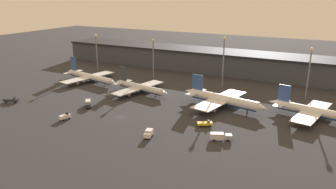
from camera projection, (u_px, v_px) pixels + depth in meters
ground at (120, 117)px, 141.49m from camera, size 600.00×600.00×0.00m
terminal_building at (206, 60)px, 224.79m from camera, size 218.21×26.53×14.33m
airplane_0 at (90, 77)px, 196.39m from camera, size 44.28×36.25×13.50m
airplane_1 at (140, 87)px, 174.95m from camera, size 37.39×34.73×12.66m
airplane_2 at (222, 100)px, 152.73m from camera, size 43.32×37.33×13.54m
airplane_3 at (315, 112)px, 138.31m from camera, size 41.42×34.38×12.73m
service_vehicle_0 at (220, 136)px, 119.01m from camera, size 8.14×5.69×2.84m
service_vehicle_1 at (65, 117)px, 138.48m from camera, size 3.24×5.00×2.95m
service_vehicle_2 at (149, 133)px, 121.54m from camera, size 3.60×5.28×2.85m
service_vehicle_3 at (205, 124)px, 131.71m from camera, size 6.43×5.33×2.48m
service_vehicle_4 at (88, 103)px, 154.25m from camera, size 6.67×7.16×2.81m
service_vehicle_5 at (11, 100)px, 159.92m from camera, size 7.63×4.69×2.78m
lamp_post_0 at (96, 48)px, 220.60m from camera, size 1.80×1.80×24.96m
lamp_post_1 at (153, 53)px, 201.13m from camera, size 1.80×1.80×24.78m
lamp_post_2 at (224, 56)px, 180.69m from camera, size 1.80×1.80×28.64m
lamp_post_3 at (310, 67)px, 161.58m from camera, size 1.80×1.80×26.08m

